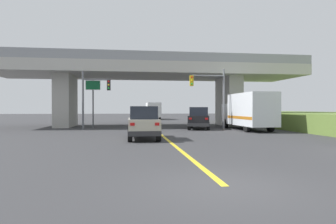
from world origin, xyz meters
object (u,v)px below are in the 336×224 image
Objects in this scene: sedan_oncoming at (138,115)px; traffic_signal_farside at (93,93)px; highway_sign at (93,92)px; semi_truck_distant at (153,111)px; box_truck at (248,111)px; suv_lead at (143,123)px; traffic_signal_nearside at (212,91)px; suv_crossing at (199,118)px.

sedan_oncoming is 12.17m from traffic_signal_farside.
semi_truck_distant is at bearing 70.58° from highway_sign.
box_truck is 14.93m from highway_sign.
traffic_signal_farside reaches higher than highway_sign.
suv_lead is at bearing -64.91° from traffic_signal_farside.
box_truck is 1.45× the size of traffic_signal_farside.
suv_lead is 12.51m from highway_sign.
traffic_signal_farside is 2.72m from highway_sign.
traffic_signal_nearside is 0.74× the size of semi_truck_distant.
traffic_signal_farside is at bearing 169.85° from box_truck.
suv_crossing and sedan_oncoming have the same top height.
traffic_signal_nearside reaches higher than suv_crossing.
traffic_signal_nearside is (-2.82, 1.52, 1.87)m from box_truck.
traffic_signal_farside is 25.82m from semi_truck_distant.
highway_sign reaches higher than suv_lead.
suv_crossing is 2.80m from traffic_signal_nearside.
suv_lead is at bearing -91.06° from sedan_oncoming.
traffic_signal_farside is at bearing 115.09° from suv_lead.
traffic_signal_nearside is (6.71, 7.84, 2.54)m from suv_lead.
suv_crossing is 0.91× the size of traffic_signal_nearside.
box_truck is 3.71m from traffic_signal_nearside.
traffic_signal_farside is (-4.10, 8.75, 2.26)m from suv_lead.
traffic_signal_nearside is (1.09, -0.51, 2.53)m from suv_crossing.
highway_sign is 23.36m from semi_truck_distant.
suv_lead is 0.83× the size of traffic_signal_farside.
highway_sign reaches higher than semi_truck_distant.
suv_lead is 19.85m from sedan_oncoming.
suv_lead is 9.92m from traffic_signal_farside.
semi_truck_distant is (3.37, 33.40, 0.55)m from suv_lead.
suv_crossing is 25.17m from semi_truck_distant.
suv_lead and sedan_oncoming have the same top height.
suv_lead is at bearing -69.09° from highway_sign.
semi_truck_distant is (-6.16, 27.09, -0.12)m from box_truck.
semi_truck_distant is at bearing 77.54° from sedan_oncoming.
semi_truck_distant is at bearing 97.44° from traffic_signal_nearside.
suv_crossing is at bearing 56.08° from suv_lead.
traffic_signal_nearside is at bearing 151.59° from box_truck.
suv_crossing is (5.61, 8.34, 0.00)m from suv_lead.
suv_lead is 0.57× the size of box_truck.
highway_sign is at bearing 95.88° from traffic_signal_farside.
highway_sign is (-13.90, 5.14, 1.82)m from box_truck.
suv_crossing is 12.64m from sedan_oncoming.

